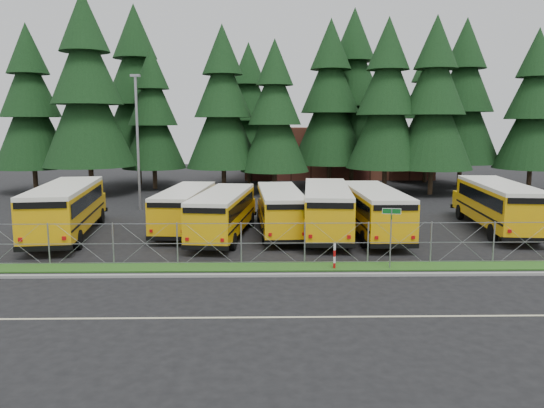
{
  "coord_description": "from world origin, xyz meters",
  "views": [
    {
      "loc": [
        -3.0,
        -25.38,
        6.63
      ],
      "look_at": [
        -2.45,
        4.0,
        2.09
      ],
      "focal_mm": 35.0,
      "sensor_mm": 36.0,
      "label": 1
    }
  ],
  "objects_px": {
    "bus_2": "(186,210)",
    "light_standard": "(138,138)",
    "bus_0": "(67,211)",
    "street_sign": "(391,225)",
    "bus_6": "(373,212)",
    "bus_east": "(496,207)",
    "striped_bollard": "(334,257)",
    "bus_5": "(326,211)",
    "bus_4": "(280,211)",
    "bus_3": "(224,215)"
  },
  "relations": [
    {
      "from": "street_sign",
      "to": "bus_5",
      "type": "bearing_deg",
      "value": 105.12
    },
    {
      "from": "striped_bollard",
      "to": "light_standard",
      "type": "xyz_separation_m",
      "value": [
        -12.64,
        16.94,
        4.9
      ]
    },
    {
      "from": "street_sign",
      "to": "bus_6",
      "type": "bearing_deg",
      "value": 84.54
    },
    {
      "from": "bus_4",
      "to": "bus_east",
      "type": "bearing_deg",
      "value": -0.76
    },
    {
      "from": "bus_east",
      "to": "striped_bollard",
      "type": "bearing_deg",
      "value": -136.29
    },
    {
      "from": "bus_3",
      "to": "striped_bollard",
      "type": "bearing_deg",
      "value": -43.91
    },
    {
      "from": "bus_3",
      "to": "bus_east",
      "type": "height_order",
      "value": "bus_east"
    },
    {
      "from": "bus_6",
      "to": "bus_east",
      "type": "height_order",
      "value": "bus_east"
    },
    {
      "from": "bus_east",
      "to": "striped_bollard",
      "type": "height_order",
      "value": "bus_east"
    },
    {
      "from": "bus_5",
      "to": "light_standard",
      "type": "bearing_deg",
      "value": 149.4
    },
    {
      "from": "bus_2",
      "to": "street_sign",
      "type": "bearing_deg",
      "value": -35.32
    },
    {
      "from": "striped_bollard",
      "to": "light_standard",
      "type": "distance_m",
      "value": 21.7
    },
    {
      "from": "bus_3",
      "to": "bus_4",
      "type": "xyz_separation_m",
      "value": [
        3.27,
        1.21,
        -0.01
      ]
    },
    {
      "from": "bus_3",
      "to": "striped_bollard",
      "type": "height_order",
      "value": "bus_3"
    },
    {
      "from": "street_sign",
      "to": "striped_bollard",
      "type": "xyz_separation_m",
      "value": [
        -2.54,
        -0.03,
        -1.43
      ]
    },
    {
      "from": "bus_2",
      "to": "light_standard",
      "type": "xyz_separation_m",
      "value": [
        -4.69,
        7.97,
        4.19
      ]
    },
    {
      "from": "bus_6",
      "to": "bus_2",
      "type": "bearing_deg",
      "value": 170.24
    },
    {
      "from": "bus_0",
      "to": "street_sign",
      "type": "distance_m",
      "value": 18.64
    },
    {
      "from": "bus_4",
      "to": "street_sign",
      "type": "xyz_separation_m",
      "value": [
        4.78,
        -8.06,
        0.7
      ]
    },
    {
      "from": "bus_0",
      "to": "bus_2",
      "type": "height_order",
      "value": "bus_0"
    },
    {
      "from": "striped_bollard",
      "to": "bus_2",
      "type": "bearing_deg",
      "value": 131.54
    },
    {
      "from": "bus_0",
      "to": "bus_2",
      "type": "bearing_deg",
      "value": 6.95
    },
    {
      "from": "bus_0",
      "to": "bus_4",
      "type": "bearing_deg",
      "value": -3.67
    },
    {
      "from": "bus_2",
      "to": "street_sign",
      "type": "xyz_separation_m",
      "value": [
        10.5,
        -8.95,
        0.73
      ]
    },
    {
      "from": "bus_0",
      "to": "street_sign",
      "type": "relative_size",
      "value": 4.18
    },
    {
      "from": "bus_4",
      "to": "striped_bollard",
      "type": "distance_m",
      "value": 8.42
    },
    {
      "from": "bus_4",
      "to": "bus_5",
      "type": "relative_size",
      "value": 0.91
    },
    {
      "from": "bus_6",
      "to": "striped_bollard",
      "type": "height_order",
      "value": "bus_6"
    },
    {
      "from": "bus_0",
      "to": "bus_6",
      "type": "bearing_deg",
      "value": -7.59
    },
    {
      "from": "bus_east",
      "to": "bus_0",
      "type": "bearing_deg",
      "value": -170.93
    },
    {
      "from": "bus_0",
      "to": "street_sign",
      "type": "bearing_deg",
      "value": -30.35
    },
    {
      "from": "bus_3",
      "to": "bus_east",
      "type": "xyz_separation_m",
      "value": [
        16.65,
        1.69,
        0.15
      ]
    },
    {
      "from": "bus_0",
      "to": "bus_4",
      "type": "height_order",
      "value": "bus_0"
    },
    {
      "from": "bus_3",
      "to": "bus_0",
      "type": "bearing_deg",
      "value": -174.91
    },
    {
      "from": "street_sign",
      "to": "bus_2",
      "type": "bearing_deg",
      "value": 139.56
    },
    {
      "from": "bus_3",
      "to": "bus_5",
      "type": "bearing_deg",
      "value": 13.35
    },
    {
      "from": "bus_2",
      "to": "bus_6",
      "type": "relative_size",
      "value": 0.93
    },
    {
      "from": "bus_0",
      "to": "striped_bollard",
      "type": "bearing_deg",
      "value": -33.91
    },
    {
      "from": "bus_3",
      "to": "bus_6",
      "type": "xyz_separation_m",
      "value": [
        8.74,
        0.36,
        0.06
      ]
    },
    {
      "from": "bus_2",
      "to": "bus_5",
      "type": "height_order",
      "value": "bus_5"
    },
    {
      "from": "bus_2",
      "to": "bus_3",
      "type": "relative_size",
      "value": 0.97
    },
    {
      "from": "striped_bollard",
      "to": "light_standard",
      "type": "relative_size",
      "value": 0.12
    },
    {
      "from": "bus_3",
      "to": "street_sign",
      "type": "bearing_deg",
      "value": -32.97
    },
    {
      "from": "bus_6",
      "to": "light_standard",
      "type": "distance_m",
      "value": 19.05
    },
    {
      "from": "bus_2",
      "to": "light_standard",
      "type": "bearing_deg",
      "value": 125.6
    },
    {
      "from": "bus_3",
      "to": "bus_4",
      "type": "distance_m",
      "value": 3.49
    },
    {
      "from": "striped_bollard",
      "to": "bus_east",
      "type": "bearing_deg",
      "value": 37.57
    },
    {
      "from": "bus_east",
      "to": "street_sign",
      "type": "xyz_separation_m",
      "value": [
        -8.6,
        -8.54,
        0.54
      ]
    },
    {
      "from": "bus_5",
      "to": "bus_2",
      "type": "bearing_deg",
      "value": 175.17
    },
    {
      "from": "bus_6",
      "to": "bus_east",
      "type": "xyz_separation_m",
      "value": [
        7.91,
        1.34,
        0.09
      ]
    }
  ]
}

